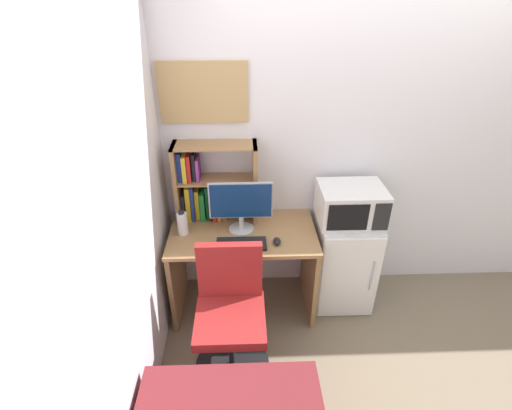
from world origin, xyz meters
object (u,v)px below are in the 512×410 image
at_px(mini_fridge, 343,260).
at_px(desk_chair, 231,320).
at_px(monitor, 241,204).
at_px(wall_corkboard, 203,93).
at_px(keyboard, 241,244).
at_px(microwave, 351,204).
at_px(hutch_bookshelf, 207,186).
at_px(computer_mouse, 277,241).
at_px(water_bottle, 182,223).

bearing_deg(mini_fridge, desk_chair, -145.33).
distance_m(monitor, wall_corkboard, 0.84).
xyz_separation_m(keyboard, microwave, (0.84, 0.25, 0.18)).
bearing_deg(monitor, desk_chair, -97.68).
relative_size(hutch_bookshelf, keyboard, 1.74).
relative_size(keyboard, wall_corkboard, 0.57).
height_order(hutch_bookshelf, desk_chair, hutch_bookshelf).
distance_m(computer_mouse, mini_fridge, 0.73).
bearing_deg(keyboard, mini_fridge, 16.08).
bearing_deg(keyboard, computer_mouse, 2.54).
xyz_separation_m(water_bottle, mini_fridge, (1.28, 0.07, -0.45)).
bearing_deg(computer_mouse, water_bottle, 167.28).
xyz_separation_m(monitor, water_bottle, (-0.44, -0.03, -0.14)).
xyz_separation_m(monitor, wall_corkboard, (-0.25, 0.29, 0.75)).
bearing_deg(mini_fridge, water_bottle, -176.75).
bearing_deg(water_bottle, microwave, 3.39).
height_order(hutch_bookshelf, computer_mouse, hutch_bookshelf).
relative_size(hutch_bookshelf, microwave, 1.28).
bearing_deg(mini_fridge, hutch_bookshelf, 171.83).
bearing_deg(monitor, mini_fridge, 2.93).
distance_m(water_bottle, wall_corkboard, 0.96).
height_order(hutch_bookshelf, monitor, hutch_bookshelf).
bearing_deg(microwave, wall_corkboard, 167.28).
xyz_separation_m(hutch_bookshelf, computer_mouse, (0.53, -0.39, -0.26)).
bearing_deg(computer_mouse, monitor, 144.05).
xyz_separation_m(keyboard, wall_corkboard, (-0.25, 0.49, 0.97)).
bearing_deg(water_bottle, mini_fridge, 3.25).
xyz_separation_m(hutch_bookshelf, keyboard, (0.27, -0.40, -0.27)).
xyz_separation_m(computer_mouse, desk_chair, (-0.34, -0.41, -0.36)).
bearing_deg(microwave, computer_mouse, -158.08).
xyz_separation_m(microwave, desk_chair, (-0.92, -0.64, -0.53)).
xyz_separation_m(keyboard, computer_mouse, (0.26, 0.01, 0.01)).
bearing_deg(wall_corkboard, mini_fridge, -12.87).
distance_m(keyboard, microwave, 0.90).
height_order(water_bottle, mini_fridge, water_bottle).
bearing_deg(computer_mouse, hutch_bookshelf, 143.45).
relative_size(computer_mouse, microwave, 0.18).
height_order(hutch_bookshelf, keyboard, hutch_bookshelf).
bearing_deg(desk_chair, mini_fridge, 34.67).
bearing_deg(hutch_bookshelf, keyboard, -56.46).
distance_m(hutch_bookshelf, keyboard, 0.55).
relative_size(hutch_bookshelf, mini_fridge, 0.79).
bearing_deg(water_bottle, hutch_bookshelf, 53.02).
relative_size(keyboard, mini_fridge, 0.45).
distance_m(microwave, wall_corkboard, 1.37).
height_order(monitor, mini_fridge, monitor).
xyz_separation_m(hutch_bookshelf, microwave, (1.11, -0.16, -0.10)).
bearing_deg(wall_corkboard, water_bottle, -120.54).
bearing_deg(computer_mouse, mini_fridge, 21.66).
bearing_deg(hutch_bookshelf, computer_mouse, -36.55).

